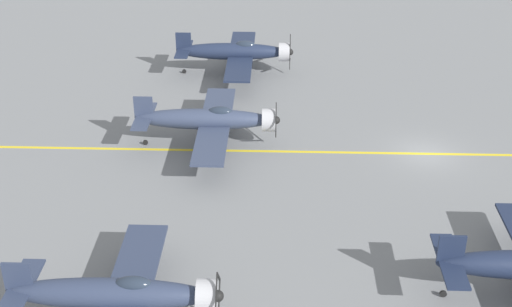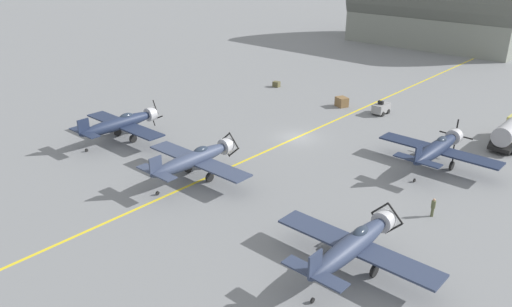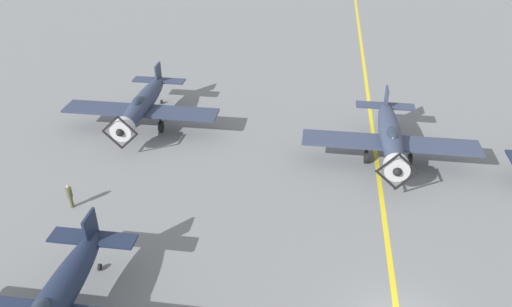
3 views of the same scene
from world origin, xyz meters
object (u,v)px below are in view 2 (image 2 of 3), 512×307
airplane_mid_right (438,148)px  tow_tractor (381,108)px  supply_crate_by_tanker (276,84)px  fuel_tanker (512,132)px  airplane_near_center (195,159)px  ground_crew_walking (433,207)px  hangar (440,4)px  airplane_near_left (121,123)px  supply_crate_mid_lane (342,102)px  airplane_near_right (354,245)px

airplane_mid_right → tow_tractor: (-12.14, 11.12, -1.22)m
airplane_mid_right → supply_crate_by_tanker: (-30.46, 12.05, -1.60)m
airplane_mid_right → fuel_tanker: size_ratio=1.50×
airplane_near_center → supply_crate_by_tanker: size_ratio=12.18×
ground_crew_walking → hangar: hangar is taller
airplane_near_center → ground_crew_walking: 21.27m
airplane_near_center → airplane_mid_right: 23.60m
airplane_near_left → supply_crate_mid_lane: bearing=64.0°
airplane_near_center → supply_crate_mid_lane: 28.03m
airplane_near_right → supply_crate_by_tanker: airplane_near_right is taller
airplane_near_right → airplane_near_left: 32.26m
airplane_near_center → hangar: bearing=107.7°
airplane_near_left → airplane_near_right: bearing=-8.9°
supply_crate_mid_lane → fuel_tanker: bearing=1.8°
airplane_near_center → airplane_near_left: (-13.47, 1.06, 0.00)m
tow_tractor → ground_crew_walking: size_ratio=1.60×
airplane_near_left → tow_tractor: (17.11, 27.62, -1.22)m
supply_crate_mid_lane → hangar: size_ratio=0.04×
tow_tractor → hangar: bearing=106.2°
supply_crate_mid_lane → airplane_near_right: bearing=-56.1°
airplane_mid_right → ground_crew_walking: 10.30m
ground_crew_walking → hangar: bearing=113.4°
airplane_mid_right → ground_crew_walking: (3.87, -9.49, -1.13)m
supply_crate_mid_lane → airplane_mid_right: bearing=-30.5°
airplane_near_right → supply_crate_mid_lane: size_ratio=7.81×
supply_crate_mid_lane → hangar: hangar is taller
airplane_near_center → supply_crate_by_tanker: bearing=126.2°
tow_tractor → supply_crate_mid_lane: size_ratio=1.69×
fuel_tanker → ground_crew_walking: (0.20, -20.55, -0.62)m
airplane_near_right → fuel_tanker: bearing=72.9°
hangar → fuel_tanker: bearing=-58.8°
airplane_near_center → supply_crate_by_tanker: airplane_near_center is taller
airplane_near_left → tow_tractor: bearing=55.6°
fuel_tanker → supply_crate_mid_lane: bearing=-178.2°
fuel_tanker → hangar: (-30.23, 49.83, 6.92)m
tow_tractor → fuel_tanker: bearing=-0.2°
hangar → airplane_near_center: bearing=-82.2°
ground_crew_walking → supply_crate_mid_lane: ground_crew_walking is taller
airplane_near_right → supply_crate_by_tanker: (-33.28, 32.08, -1.60)m
airplane_near_center → hangar: hangar is taller
airplane_near_left → fuel_tanker: size_ratio=1.50×
airplane_near_right → fuel_tanker: size_ratio=1.50×
airplane_near_center → airplane_near_left: bearing=-174.6°
airplane_near_right → supply_crate_mid_lane: (-20.45, 30.40, -1.37)m
airplane_mid_right → supply_crate_mid_lane: size_ratio=7.81×
airplane_near_left → supply_crate_mid_lane: size_ratio=7.81×
fuel_tanker → supply_crate_mid_lane: size_ratio=5.20×
tow_tractor → supply_crate_by_tanker: (-18.32, 0.93, -0.38)m
airplane_near_center → airplane_mid_right: airplane_mid_right is taller
airplane_near_center → airplane_mid_right: (15.78, 17.56, 0.00)m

